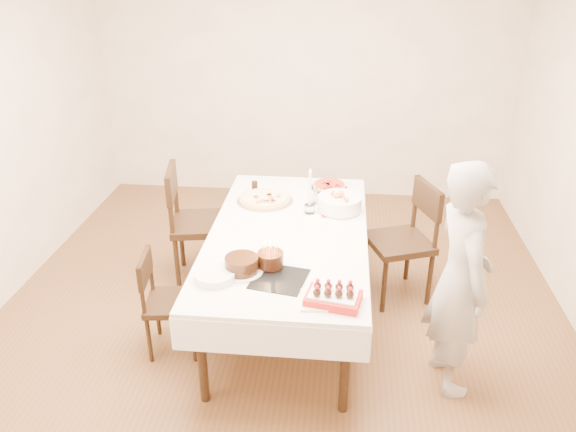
# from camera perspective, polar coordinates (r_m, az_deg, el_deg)

# --- Properties ---
(floor) EXTENTS (5.00, 5.00, 0.00)m
(floor) POSITION_cam_1_polar(r_m,az_deg,el_deg) (4.49, -0.84, -10.16)
(floor) COLOR brown
(floor) RESTS_ON ground
(wall_back) EXTENTS (4.50, 0.04, 2.70)m
(wall_back) POSITION_cam_1_polar(r_m,az_deg,el_deg) (6.25, 1.75, 13.98)
(wall_back) COLOR #EBE1C6
(wall_back) RESTS_ON floor
(dining_table) EXTENTS (1.52, 2.31, 0.75)m
(dining_table) POSITION_cam_1_polar(r_m,az_deg,el_deg) (4.28, 0.00, -6.11)
(dining_table) COLOR silver
(dining_table) RESTS_ON floor
(chair_right_savory) EXTENTS (0.65, 0.65, 0.98)m
(chair_right_savory) POSITION_cam_1_polar(r_m,az_deg,el_deg) (4.58, 11.23, -2.66)
(chair_right_savory) COLOR black
(chair_right_savory) RESTS_ON floor
(chair_left_savory) EXTENTS (0.62, 0.62, 1.03)m
(chair_left_savory) POSITION_cam_1_polar(r_m,az_deg,el_deg) (4.79, -8.78, -0.78)
(chair_left_savory) COLOR black
(chair_left_savory) RESTS_ON floor
(chair_left_dessert) EXTENTS (0.44, 0.44, 0.77)m
(chair_left_dessert) POSITION_cam_1_polar(r_m,az_deg,el_deg) (4.05, -11.65, -8.60)
(chair_left_dessert) COLOR black
(chair_left_dessert) RESTS_ON floor
(person) EXTENTS (0.48, 0.63, 1.56)m
(person) POSITION_cam_1_polar(r_m,az_deg,el_deg) (3.63, 17.08, -6.21)
(person) COLOR #9D9994
(person) RESTS_ON floor
(pizza_white) EXTENTS (0.54, 0.54, 0.04)m
(pizza_white) POSITION_cam_1_polar(r_m,az_deg,el_deg) (4.57, -2.37, 1.72)
(pizza_white) COLOR beige
(pizza_white) RESTS_ON dining_table
(pizza_pepperoni) EXTENTS (0.33, 0.33, 0.04)m
(pizza_pepperoni) POSITION_cam_1_polar(r_m,az_deg,el_deg) (4.83, 4.20, 3.08)
(pizza_pepperoni) COLOR red
(pizza_pepperoni) RESTS_ON dining_table
(red_placemat) EXTENTS (0.29, 0.29, 0.01)m
(red_placemat) POSITION_cam_1_polar(r_m,az_deg,el_deg) (4.44, 4.98, 0.57)
(red_placemat) COLOR #B21E1E
(red_placemat) RESTS_ON dining_table
(pasta_bowl) EXTENTS (0.38, 0.38, 0.11)m
(pasta_bowl) POSITION_cam_1_polar(r_m,az_deg,el_deg) (4.42, 5.26, 1.32)
(pasta_bowl) COLOR white
(pasta_bowl) RESTS_ON dining_table
(taper_candle) EXTENTS (0.08, 0.08, 0.37)m
(taper_candle) POSITION_cam_1_polar(r_m,az_deg,el_deg) (4.31, 2.24, 2.56)
(taper_candle) COLOR white
(taper_candle) RESTS_ON dining_table
(shaker_pair) EXTENTS (0.10, 0.10, 0.11)m
(shaker_pair) POSITION_cam_1_polar(r_m,az_deg,el_deg) (4.52, 2.76, 1.90)
(shaker_pair) COLOR white
(shaker_pair) RESTS_ON dining_table
(cola_glass) EXTENTS (0.05, 0.05, 0.10)m
(cola_glass) POSITION_cam_1_polar(r_m,az_deg,el_deg) (4.74, -3.41, 2.98)
(cola_glass) COLOR black
(cola_glass) RESTS_ON dining_table
(layer_cake) EXTENTS (0.30, 0.30, 0.11)m
(layer_cake) POSITION_cam_1_polar(r_m,az_deg,el_deg) (3.59, -4.73, -4.97)
(layer_cake) COLOR black
(layer_cake) RESTS_ON dining_table
(cake_board) EXTENTS (0.38, 0.38, 0.01)m
(cake_board) POSITION_cam_1_polar(r_m,az_deg,el_deg) (3.54, -0.89, -6.44)
(cake_board) COLOR black
(cake_board) RESTS_ON dining_table
(birthday_cake) EXTENTS (0.21, 0.21, 0.16)m
(birthday_cake) POSITION_cam_1_polar(r_m,az_deg,el_deg) (3.62, -1.81, -3.95)
(birthday_cake) COLOR #34170E
(birthday_cake) RESTS_ON dining_table
(strawberry_box) EXTENTS (0.35, 0.27, 0.08)m
(strawberry_box) POSITION_cam_1_polar(r_m,az_deg,el_deg) (3.31, 4.62, -8.20)
(strawberry_box) COLOR red
(strawberry_box) RESTS_ON dining_table
(box_lid) EXTENTS (0.35, 0.25, 0.03)m
(box_lid) POSITION_cam_1_polar(r_m,az_deg,el_deg) (3.34, 4.18, -8.65)
(box_lid) COLOR beige
(box_lid) RESTS_ON dining_table
(plate_stack) EXTENTS (0.27, 0.27, 0.05)m
(plate_stack) POSITION_cam_1_polar(r_m,az_deg,el_deg) (3.55, -7.45, -6.00)
(plate_stack) COLOR white
(plate_stack) RESTS_ON dining_table
(china_plate) EXTENTS (0.29, 0.29, 0.01)m
(china_plate) POSITION_cam_1_polar(r_m,az_deg,el_deg) (3.59, -7.05, -5.99)
(china_plate) COLOR white
(china_plate) RESTS_ON dining_table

